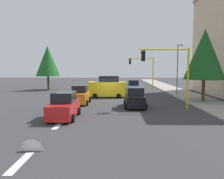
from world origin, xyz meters
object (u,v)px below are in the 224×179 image
object	(u,v)px
traffic_signal_far_left	(143,67)
car_orange	(80,95)
tree_opposite_side	(48,61)
street_lamp_curbside	(178,64)
traffic_signal_near_left	(168,66)
car_blue	(133,87)
car_red	(64,106)
tree_roadside_near	(205,54)
car_black	(135,98)
delivery_van_yellow	(107,87)

from	to	relation	value
traffic_signal_far_left	car_orange	size ratio (longest dim) A/B	1.48
car_orange	tree_opposite_side	bearing A→B (deg)	-152.30
tree_opposite_side	traffic_signal_far_left	bearing A→B (deg)	96.83
street_lamp_curbside	traffic_signal_far_left	bearing A→B (deg)	-161.37
traffic_signal_near_left	car_blue	world-z (taller)	traffic_signal_near_left
street_lamp_curbside	traffic_signal_near_left	bearing A→B (deg)	-20.06
tree_opposite_side	car_red	world-z (taller)	tree_opposite_side
tree_roadside_near	car_black	size ratio (longest dim) A/B	2.07
car_black	car_red	size ratio (longest dim) A/B	0.93
tree_roadside_near	car_black	world-z (taller)	tree_roadside_near
traffic_signal_near_left	tree_opposite_side	size ratio (longest dim) A/B	0.74
traffic_signal_far_left	delivery_van_yellow	world-z (taller)	traffic_signal_far_left
street_lamp_curbside	car_orange	distance (m)	14.41
car_orange	car_red	world-z (taller)	same
tree_opposite_side	car_orange	xyz separation A→B (m)	(15.27, 8.02, -4.07)
tree_roadside_near	car_orange	xyz separation A→B (m)	(1.27, -13.48, -4.39)
tree_roadside_near	car_blue	distance (m)	12.63
street_lamp_curbside	tree_opposite_side	bearing A→B (deg)	-112.55
delivery_van_yellow	car_black	size ratio (longest dim) A/B	1.23
delivery_van_yellow	street_lamp_curbside	bearing A→B (deg)	99.65
street_lamp_curbside	car_red	world-z (taller)	street_lamp_curbside
traffic_signal_far_left	car_orange	bearing A→B (deg)	-26.68
tree_opposite_side	delivery_van_yellow	distance (m)	15.12
traffic_signal_near_left	car_orange	size ratio (longest dim) A/B	1.47
street_lamp_curbside	car_blue	world-z (taller)	street_lamp_curbside
car_orange	car_black	xyz separation A→B (m)	(2.12, 5.65, 0.00)
traffic_signal_near_left	street_lamp_curbside	world-z (taller)	street_lamp_curbside
delivery_van_yellow	tree_roadside_near	bearing A→B (deg)	69.63
traffic_signal_near_left	traffic_signal_far_left	size ratio (longest dim) A/B	0.99
traffic_signal_near_left	car_blue	size ratio (longest dim) A/B	1.38
car_red	traffic_signal_near_left	bearing A→B (deg)	115.24
traffic_signal_near_left	delivery_van_yellow	xyz separation A→B (m)	(-8.00, -5.96, -2.71)
traffic_signal_far_left	car_red	xyz separation A→B (m)	(24.15, -8.80, -3.12)
car_black	tree_roadside_near	bearing A→B (deg)	113.41
traffic_signal_near_left	car_red	size ratio (longest dim) A/B	1.35
tree_opposite_side	car_blue	distance (m)	15.67
street_lamp_curbside	tree_roadside_near	distance (m)	5.84
tree_opposite_side	car_black	size ratio (longest dim) A/B	1.94
street_lamp_curbside	delivery_van_yellow	distance (m)	10.09
street_lamp_curbside	tree_opposite_side	world-z (taller)	tree_opposite_side
street_lamp_curbside	car_black	bearing A→B (deg)	-35.97
tree_roadside_near	car_red	distance (m)	16.45
traffic_signal_far_left	tree_opposite_side	distance (m)	16.84
traffic_signal_near_left	delivery_van_yellow	distance (m)	10.34
car_orange	car_black	world-z (taller)	same
traffic_signal_near_left	tree_opposite_side	distance (m)	24.57
traffic_signal_far_left	car_red	distance (m)	25.89
traffic_signal_far_left	tree_opposite_side	xyz separation A→B (m)	(2.00, -16.70, 0.95)
tree_roadside_near	car_red	world-z (taller)	tree_roadside_near
traffic_signal_far_left	street_lamp_curbside	size ratio (longest dim) A/B	0.81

